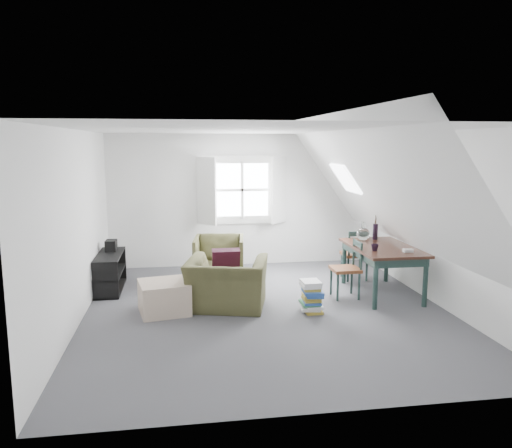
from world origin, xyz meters
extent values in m
plane|color=#4A4A4E|center=(0.00, 0.00, 0.00)|extent=(5.50, 5.50, 0.00)
plane|color=white|center=(0.00, 0.00, 2.50)|extent=(5.50, 5.50, 0.00)
plane|color=white|center=(0.00, 2.75, 1.25)|extent=(5.00, 0.00, 5.00)
plane|color=white|center=(0.00, -2.75, 1.25)|extent=(5.00, 0.00, 5.00)
plane|color=white|center=(-2.50, 0.00, 1.25)|extent=(0.00, 5.50, 5.50)
plane|color=white|center=(2.50, 0.00, 1.25)|extent=(0.00, 5.50, 5.50)
plane|color=white|center=(-1.55, 0.00, 1.78)|extent=(3.19, 5.50, 4.48)
plane|color=white|center=(1.55, 0.00, 1.78)|extent=(3.19, 5.50, 4.48)
cube|color=white|center=(0.00, 2.73, 1.45)|extent=(1.30, 0.04, 1.30)
cube|color=white|center=(-0.68, 2.57, 1.45)|extent=(0.35, 0.35, 1.25)
cube|color=white|center=(0.68, 2.57, 1.45)|extent=(0.35, 0.35, 1.25)
cube|color=white|center=(0.00, 2.72, 1.45)|extent=(1.00, 0.02, 1.00)
cube|color=white|center=(0.00, 2.70, 1.45)|extent=(1.08, 0.04, 0.05)
cube|color=white|center=(0.00, 2.70, 1.45)|extent=(0.05, 0.04, 1.08)
cube|color=white|center=(1.55, 1.30, 1.75)|extent=(0.35, 0.75, 0.47)
imported|color=#434225|center=(-0.54, 0.19, 0.00)|extent=(1.30, 1.20, 0.71)
imported|color=#434225|center=(-0.53, 1.63, 0.00)|extent=(0.93, 0.95, 0.77)
cube|color=#3C1023|center=(-0.54, 0.34, 0.64)|extent=(0.40, 0.23, 0.41)
cube|color=#BAA48F|center=(-1.42, 0.13, 0.22)|extent=(0.76, 0.76, 0.43)
cube|color=black|center=(1.89, 0.49, 0.74)|extent=(0.91, 1.52, 0.04)
cube|color=#203632|center=(1.89, 0.49, 0.66)|extent=(0.81, 1.42, 0.12)
cylinder|color=#203632|center=(1.52, -0.19, 0.36)|extent=(0.07, 0.07, 0.72)
cylinder|color=#203632|center=(2.27, -0.19, 0.36)|extent=(0.07, 0.07, 0.72)
cylinder|color=#203632|center=(1.52, 1.17, 0.36)|extent=(0.07, 0.07, 0.72)
cylinder|color=#203632|center=(2.27, 1.17, 0.36)|extent=(0.07, 0.07, 0.72)
sphere|color=silver|center=(1.74, 0.94, 0.87)|extent=(0.21, 0.21, 0.21)
cylinder|color=silver|center=(1.74, 0.94, 1.01)|extent=(0.07, 0.07, 0.12)
cylinder|color=black|center=(1.99, 1.04, 0.89)|extent=(0.08, 0.08, 0.26)
cylinder|color=#3F2D1E|center=(1.99, 1.04, 1.17)|extent=(0.03, 0.05, 0.46)
cylinder|color=#3F2D1E|center=(2.01, 1.05, 1.17)|extent=(0.05, 0.06, 0.46)
cylinder|color=#3F2D1E|center=(1.98, 1.03, 1.17)|extent=(0.05, 0.08, 0.46)
imported|color=black|center=(1.64, 0.19, 0.76)|extent=(0.14, 0.14, 0.10)
cube|color=white|center=(2.09, 0.04, 0.78)|extent=(0.14, 0.10, 0.04)
cube|color=brown|center=(1.78, 1.39, 0.44)|extent=(0.41, 0.41, 0.05)
cylinder|color=#203632|center=(1.94, 1.55, 0.21)|extent=(0.04, 0.04, 0.42)
cylinder|color=#203632|center=(1.94, 1.22, 0.21)|extent=(0.04, 0.04, 0.42)
cylinder|color=#203632|center=(1.61, 1.55, 0.21)|extent=(0.04, 0.04, 0.42)
cylinder|color=#203632|center=(1.61, 1.22, 0.21)|extent=(0.04, 0.04, 0.42)
cylinder|color=#203632|center=(1.94, 1.20, 0.65)|extent=(0.04, 0.04, 0.44)
cylinder|color=#203632|center=(1.61, 1.20, 0.65)|extent=(0.04, 0.04, 0.44)
cube|color=#203632|center=(1.78, 1.20, 0.83)|extent=(0.33, 0.03, 0.08)
cube|color=#203632|center=(1.78, 1.20, 0.70)|extent=(0.33, 0.03, 0.06)
cube|color=brown|center=(1.28, 0.41, 0.44)|extent=(0.41, 0.41, 0.05)
cylinder|color=#203632|center=(1.12, 0.58, 0.21)|extent=(0.04, 0.04, 0.42)
cylinder|color=#203632|center=(1.45, 0.58, 0.21)|extent=(0.04, 0.04, 0.42)
cylinder|color=#203632|center=(1.12, 0.25, 0.21)|extent=(0.04, 0.04, 0.42)
cylinder|color=#203632|center=(1.45, 0.25, 0.21)|extent=(0.04, 0.04, 0.42)
cylinder|color=#203632|center=(1.47, 0.58, 0.65)|extent=(0.04, 0.04, 0.44)
cylinder|color=#203632|center=(1.47, 0.25, 0.65)|extent=(0.04, 0.04, 0.44)
cube|color=#203632|center=(1.47, 0.41, 0.83)|extent=(0.03, 0.33, 0.08)
cube|color=#203632|center=(1.47, 0.41, 0.70)|extent=(0.03, 0.33, 0.06)
cube|color=black|center=(-2.30, 1.38, 0.01)|extent=(0.38, 1.14, 0.03)
cube|color=black|center=(-2.30, 1.38, 0.28)|extent=(0.38, 1.14, 0.03)
cube|color=black|center=(-2.30, 1.38, 0.57)|extent=(0.38, 1.14, 0.03)
cube|color=black|center=(-2.30, 0.82, 0.28)|extent=(0.38, 0.03, 0.57)
cube|color=black|center=(-2.30, 1.93, 0.28)|extent=(0.38, 0.03, 0.57)
cube|color=#264C99|center=(-2.30, 1.05, 0.12)|extent=(0.17, 0.19, 0.21)
cube|color=red|center=(-2.30, 1.47, 0.12)|extent=(0.17, 0.23, 0.21)
cube|color=white|center=(-2.30, 1.19, 0.40)|extent=(0.17, 0.21, 0.19)
cube|color=black|center=(-2.30, 1.63, 0.66)|extent=(0.18, 0.24, 0.19)
cube|color=#B29933|center=(0.62, -0.16, 0.02)|extent=(0.23, 0.31, 0.04)
cube|color=white|center=(0.59, -0.15, 0.06)|extent=(0.30, 0.34, 0.04)
cube|color=white|center=(0.64, -0.17, 0.09)|extent=(0.25, 0.33, 0.04)
cube|color=#337F4C|center=(0.58, -0.16, 0.13)|extent=(0.25, 0.31, 0.03)
cube|color=#264C99|center=(0.60, -0.19, 0.16)|extent=(0.27, 0.35, 0.03)
cube|color=#B29933|center=(0.60, -0.16, 0.19)|extent=(0.23, 0.31, 0.03)
cube|color=#B29933|center=(0.61, -0.14, 0.22)|extent=(0.27, 0.34, 0.04)
cube|color=#264C99|center=(0.64, -0.19, 0.26)|extent=(0.27, 0.35, 0.04)
cube|color=#264C99|center=(0.61, -0.19, 0.30)|extent=(0.28, 0.34, 0.04)
cube|color=#B29933|center=(0.61, -0.13, 0.34)|extent=(0.25, 0.32, 0.04)
cube|color=white|center=(0.59, -0.14, 0.38)|extent=(0.25, 0.29, 0.05)
cube|color=white|center=(0.60, -0.13, 0.42)|extent=(0.25, 0.30, 0.04)
camera|label=1|loc=(-1.17, -6.63, 2.32)|focal=35.00mm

